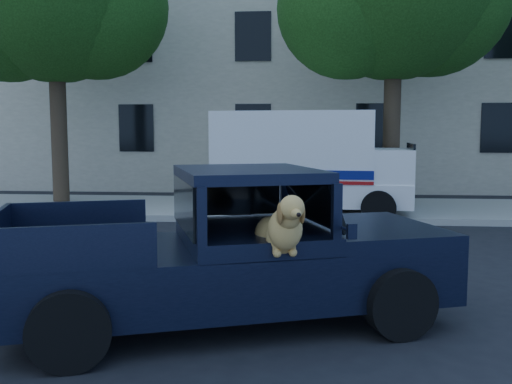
% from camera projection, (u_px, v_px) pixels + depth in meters
% --- Properties ---
extents(ground, '(120.00, 120.00, 0.00)m').
position_uv_depth(ground, '(40.00, 330.00, 6.03)').
color(ground, black).
rests_on(ground, ground).
extents(far_sidewalk, '(60.00, 4.00, 0.15)m').
position_uv_depth(far_sidewalk, '(201.00, 207.00, 15.13)').
color(far_sidewalk, gray).
rests_on(far_sidewalk, ground).
extents(lane_stripes, '(21.60, 0.14, 0.01)m').
position_uv_depth(lane_stripes, '(256.00, 261.00, 9.22)').
color(lane_stripes, silver).
rests_on(lane_stripes, ground).
extents(building_main, '(26.00, 6.00, 9.00)m').
position_uv_depth(building_main, '(313.00, 68.00, 21.63)').
color(building_main, beige).
rests_on(building_main, ground).
extents(pickup_truck, '(5.06, 3.27, 1.69)m').
position_uv_depth(pickup_truck, '(221.00, 272.00, 6.17)').
color(pickup_truck, black).
rests_on(pickup_truck, ground).
extents(mail_truck, '(4.85, 2.75, 2.56)m').
position_uv_depth(mail_truck, '(308.00, 171.00, 13.96)').
color(mail_truck, silver).
rests_on(mail_truck, ground).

